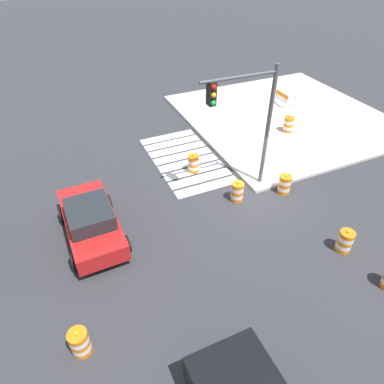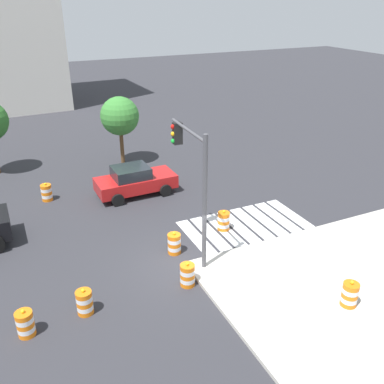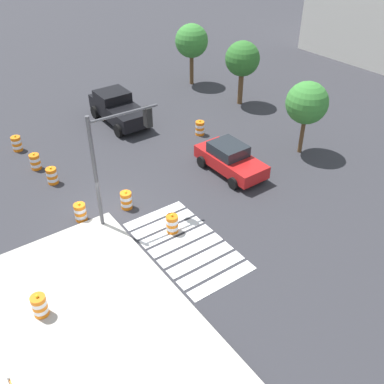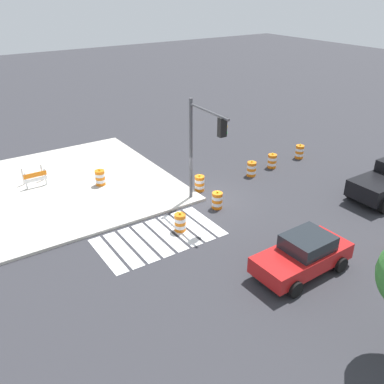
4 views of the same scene
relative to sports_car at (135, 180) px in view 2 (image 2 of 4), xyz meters
The scene contains 12 objects.
ground_plane 7.37m from the sports_car, 92.59° to the right, with size 120.00×120.00×0.00m, color #2D2D33.
crosswalk_stripes 6.68m from the sports_car, 56.38° to the right, with size 5.85×3.20×0.02m.
sports_car is the anchor object (origin of this frame).
traffic_barrel_near_corner 4.70m from the sports_car, 164.46° to the left, with size 0.56×0.56×1.02m.
traffic_barrel_crosswalk_end 8.59m from the sports_car, 94.94° to the right, with size 0.56×0.56×1.02m.
traffic_barrel_median_near 6.04m from the sports_car, 65.33° to the right, with size 0.56×0.56×1.02m.
traffic_barrel_median_far 10.89m from the sports_car, 126.90° to the right, with size 0.56×0.56×1.02m.
traffic_barrel_lane_center 9.64m from the sports_car, 118.43° to the right, with size 0.56×0.56×1.02m.
traffic_barrel_opposite_curb 6.33m from the sports_car, 93.02° to the right, with size 0.56×0.56×1.02m.
traffic_barrel_on_sidewalk 12.73m from the sports_car, 72.55° to the right, with size 0.56×0.56×1.02m.
traffic_light_pole 7.46m from the sports_car, 87.51° to the right, with size 0.47×3.29×5.50m.
street_tree_streetside_near 5.40m from the sports_car, 81.34° to the left, with size 2.41×2.41×4.35m.
Camera 2 is at (-5.79, -13.15, 10.05)m, focal length 39.58 mm.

